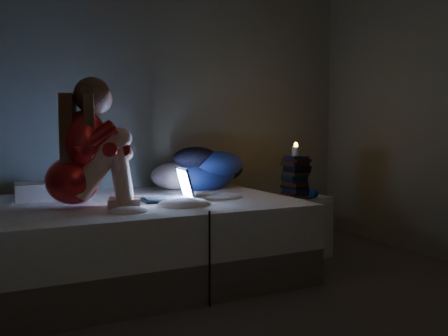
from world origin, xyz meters
TOP-DOWN VIEW (x-y plane):
  - floor at (0.00, 0.00)m, footprint 3.60×3.80m
  - wall_back at (0.00, 1.91)m, footprint 3.60×0.02m
  - bed at (-0.55, 1.10)m, footprint 2.09×1.57m
  - pillow at (-1.23, 1.45)m, footprint 0.44×0.31m
  - woman at (-1.10, 0.92)m, footprint 0.61×0.48m
  - laptop at (-0.44, 0.97)m, footprint 0.37×0.27m
  - clothes_pile at (0.09, 1.55)m, footprint 0.79×0.70m
  - nightstand at (0.81, 1.01)m, footprint 0.45×0.42m
  - book_stack at (0.79, 1.08)m, footprint 0.19×0.25m
  - candle at (0.79, 1.08)m, footprint 0.07×0.07m
  - phone at (0.72, 0.91)m, footprint 0.07×0.14m
  - blue_orb at (0.80, 0.87)m, footprint 0.08×0.08m

SIDE VIEW (x-z plane):
  - floor at x=0.00m, z-range -0.02..0.00m
  - nightstand at x=0.81m, z-range 0.00..0.53m
  - bed at x=-0.55m, z-range 0.00..0.57m
  - phone at x=0.72m, z-range 0.53..0.54m
  - blue_orb at x=0.80m, z-range 0.53..0.61m
  - pillow at x=-1.23m, z-range 0.57..0.70m
  - laptop at x=-0.44m, z-range 0.57..0.83m
  - book_stack at x=0.79m, z-range 0.53..0.89m
  - clothes_pile at x=0.09m, z-range 0.57..0.97m
  - candle at x=0.79m, z-range 0.89..0.97m
  - woman at x=-1.10m, z-range 0.57..1.44m
  - wall_back at x=0.00m, z-range 0.00..2.60m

